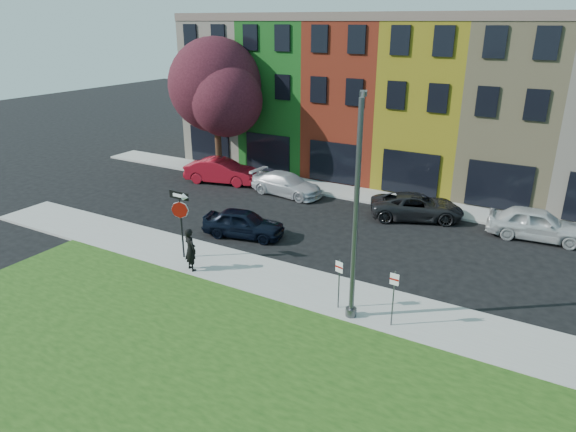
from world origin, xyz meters
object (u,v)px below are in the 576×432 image
Objects in this scene: stop_sign at (180,211)px; man at (190,249)px; street_lamp at (356,212)px; sedan_near at (244,223)px.

stop_sign reaches higher than man.
man is at bearing 161.00° from street_lamp.
sedan_near is at bearing -65.23° from man.
stop_sign reaches higher than sedan_near.
street_lamp is (7.25, 0.20, 2.96)m from man.
street_lamp reaches higher than stop_sign.
man is at bearing 171.58° from sedan_near.
man is 4.34m from sedan_near.
man is (1.11, -0.77, -1.26)m from stop_sign.
stop_sign is 0.72× the size of sedan_near.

